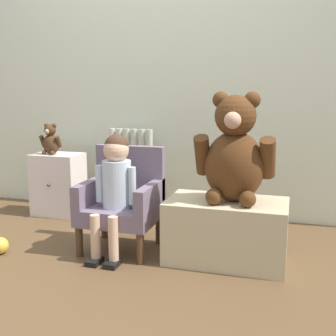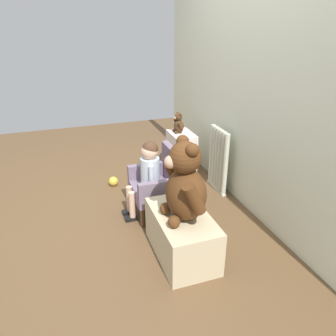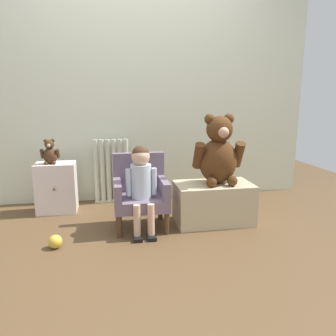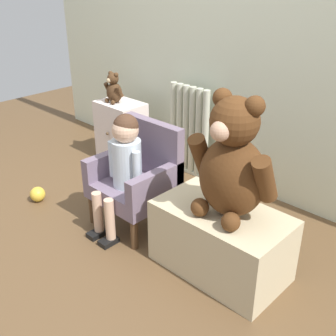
% 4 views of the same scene
% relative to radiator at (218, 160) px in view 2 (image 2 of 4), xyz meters
% --- Properties ---
extents(ground_plane, '(6.00, 6.00, 0.00)m').
position_rel_radiator_xyz_m(ground_plane, '(0.26, -1.17, -0.33)').
color(ground_plane, brown).
extents(back_wall, '(3.80, 0.05, 2.40)m').
position_rel_radiator_xyz_m(back_wall, '(0.26, 0.12, 0.87)').
color(back_wall, silver).
rests_on(back_wall, ground_plane).
extents(radiator, '(0.37, 0.05, 0.67)m').
position_rel_radiator_xyz_m(radiator, '(0.00, 0.00, 0.00)').
color(radiator, beige).
rests_on(radiator, ground_plane).
extents(small_dresser, '(0.37, 0.28, 0.48)m').
position_rel_radiator_xyz_m(small_dresser, '(-0.53, -0.21, -0.09)').
color(small_dresser, silver).
rests_on(small_dresser, ground_plane).
extents(child_armchair, '(0.45, 0.41, 0.62)m').
position_rel_radiator_xyz_m(child_armchair, '(0.23, -0.72, -0.03)').
color(child_armchair, slate).
rests_on(child_armchair, ground_plane).
extents(child_figure, '(0.25, 0.35, 0.72)m').
position_rel_radiator_xyz_m(child_figure, '(0.23, -0.83, 0.13)').
color(child_figure, silver).
rests_on(child_figure, ground_plane).
extents(low_bench, '(0.67, 0.39, 0.36)m').
position_rel_radiator_xyz_m(low_bench, '(0.88, -0.75, -0.16)').
color(low_bench, '#C3B18B').
rests_on(low_bench, ground_plane).
extents(large_teddy_bear, '(0.44, 0.31, 0.61)m').
position_rel_radiator_xyz_m(large_teddy_bear, '(0.91, -0.74, 0.29)').
color(large_teddy_bear, '#4F2D15').
rests_on(large_teddy_bear, low_bench).
extents(small_teddy_bear, '(0.17, 0.12, 0.24)m').
position_rel_radiator_xyz_m(small_teddy_bear, '(-0.56, -0.23, 0.25)').
color(small_teddy_bear, '#452D19').
rests_on(small_teddy_bear, small_dresser).
extents(toy_ball, '(0.10, 0.10, 0.10)m').
position_rel_radiator_xyz_m(toy_ball, '(-0.43, -1.04, -0.28)').
color(toy_ball, gold).
rests_on(toy_ball, ground_plane).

